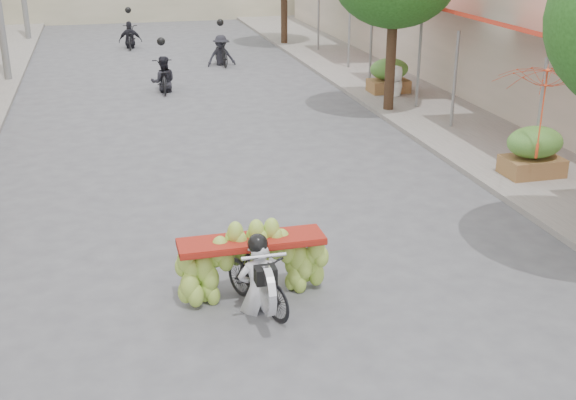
# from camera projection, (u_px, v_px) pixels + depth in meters

# --- Properties ---
(sidewalk_right) EXTENTS (4.00, 60.00, 0.12)m
(sidewalk_right) POSITION_uv_depth(u_px,v_px,m) (425.00, 100.00, 21.65)
(sidewalk_right) COLOR gray
(sidewalk_right) RESTS_ON ground
(produce_crate_mid) EXTENTS (1.20, 0.88, 1.16)m
(produce_crate_mid) POSITION_uv_depth(u_px,v_px,m) (534.00, 148.00, 14.91)
(produce_crate_mid) COLOR brown
(produce_crate_mid) RESTS_ON ground
(produce_crate_far) EXTENTS (1.20, 0.88, 1.16)m
(produce_crate_far) POSITION_uv_depth(u_px,v_px,m) (389.00, 73.00, 22.13)
(produce_crate_far) COLOR brown
(produce_crate_far) RESTS_ON ground
(banana_motorbike) EXTENTS (2.20, 1.78, 1.95)m
(banana_motorbike) POSITION_uv_depth(u_px,v_px,m) (255.00, 261.00, 10.08)
(banana_motorbike) COLOR black
(banana_motorbike) RESTS_ON ground
(market_umbrella) EXTENTS (2.11, 2.11, 1.90)m
(market_umbrella) POSITION_uv_depth(u_px,v_px,m) (550.00, 65.00, 13.69)
(market_umbrella) COLOR #DB451D
(market_umbrella) RESTS_ON ground
(pedestrian) EXTENTS (1.04, 0.95, 1.81)m
(pedestrian) POSITION_uv_depth(u_px,v_px,m) (396.00, 65.00, 21.60)
(pedestrian) COLOR white
(pedestrian) RESTS_ON ground
(bg_motorbike_a) EXTENTS (0.82, 1.68, 1.95)m
(bg_motorbike_a) POSITION_uv_depth(u_px,v_px,m) (163.00, 69.00, 22.64)
(bg_motorbike_a) COLOR black
(bg_motorbike_a) RESTS_ON ground
(bg_motorbike_b) EXTENTS (1.11, 1.73, 1.95)m
(bg_motorbike_b) POSITION_uv_depth(u_px,v_px,m) (221.00, 43.00, 26.66)
(bg_motorbike_b) COLOR black
(bg_motorbike_b) RESTS_ON ground
(bg_motorbike_c) EXTENTS (1.02, 1.67, 1.95)m
(bg_motorbike_c) POSITION_uv_depth(u_px,v_px,m) (130.00, 29.00, 30.25)
(bg_motorbike_c) COLOR black
(bg_motorbike_c) RESTS_ON ground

